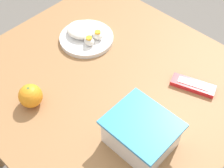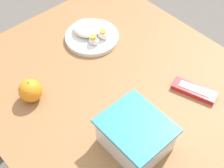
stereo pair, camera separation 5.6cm
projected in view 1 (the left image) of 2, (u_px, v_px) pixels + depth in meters
ground_plane at (109, 164)px, 1.66m from camera, size 10.00×10.00×0.00m
table at (108, 94)px, 1.19m from camera, size 0.96×0.89×0.70m
food_container at (141, 134)px, 0.92m from camera, size 0.20×0.17×0.11m
orange_fruit at (31, 96)px, 1.02m from camera, size 0.08×0.08×0.08m
rice_plate at (85, 36)px, 1.24m from camera, size 0.22×0.22×0.05m
candy_bar at (193, 85)px, 1.09m from camera, size 0.16×0.10×0.02m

